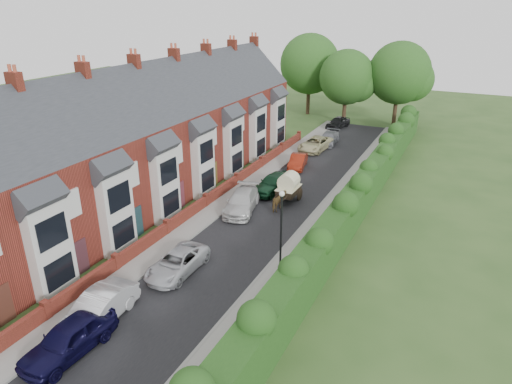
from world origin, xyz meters
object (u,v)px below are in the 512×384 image
car_silver_a (98,309)px  car_white (242,202)px  car_grey (329,138)px  car_black (338,122)px  horse (279,202)px  car_green (274,183)px  car_silver_b (177,263)px  car_navy (69,339)px  car_red (298,161)px  lamppost (281,222)px  horse_cart (289,185)px  car_beige (315,144)px

car_silver_a → car_white: bearing=85.1°
car_grey → car_black: size_ratio=1.09×
horse → car_green: bearing=-60.5°
car_silver_b → car_navy: bearing=-94.3°
car_black → car_green: bearing=-75.0°
car_red → car_black: (-0.79, 16.00, 0.05)m
car_white → car_silver_a: bearing=-105.4°
lamppost → car_red: lamppost is taller
car_red → horse_cart: horse_cart is taller
car_silver_a → car_grey: size_ratio=1.06×
car_white → horse_cart: horse_cart is taller
car_beige → car_black: size_ratio=1.23×
car_red → lamppost: bearing=-83.4°
car_navy → car_white: bearing=93.4°
lamppost → car_navy: bearing=-120.0°
car_silver_b → car_white: (-0.57, 9.20, 0.10)m
car_navy → car_silver_b: 7.62m
car_silver_b → car_grey: 28.86m
car_grey → horse: 18.50m
lamppost → car_black: (-6.39, 33.43, -2.60)m
car_green → horse: bearing=-48.9°
car_silver_a → car_white: 14.64m
car_red → horse: (2.19, -9.56, 0.07)m
car_beige → horse: horse is taller
lamppost → horse: 8.95m
lamppost → car_red: bearing=107.8°
car_green → car_grey: car_green is taller
lamppost → car_green: size_ratio=1.12×
horse_cart → car_black: bearing=97.2°
horse → horse_cart: size_ratio=0.50×
car_white → car_silver_b: bearing=-100.7°
car_green → lamppost: bearing=-53.6°
car_beige → car_white: bearing=-83.9°
lamppost → horse: lamppost is taller
lamppost → car_grey: bearing=101.5°
car_silver_b → car_beige: (-0.51, 26.00, 0.06)m
car_silver_a → car_silver_b: bearing=77.2°
lamppost → car_white: lamppost is taller
car_silver_b → car_green: car_green is taller
car_red → car_black: 16.02m
car_silver_a → car_black: size_ratio=1.16×
car_silver_a → car_silver_b: 5.51m
car_green → car_beige: bearing=103.9°
car_green → horse_cart: horse_cart is taller
car_navy → car_white: (-0.07, 16.80, -0.06)m
horse → car_beige: bearing=-81.6°
car_silver_a → car_beige: size_ratio=0.94×
lamppost → horse: size_ratio=3.06×
car_white → car_red: size_ratio=1.29×
car_white → car_grey: size_ratio=1.14×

